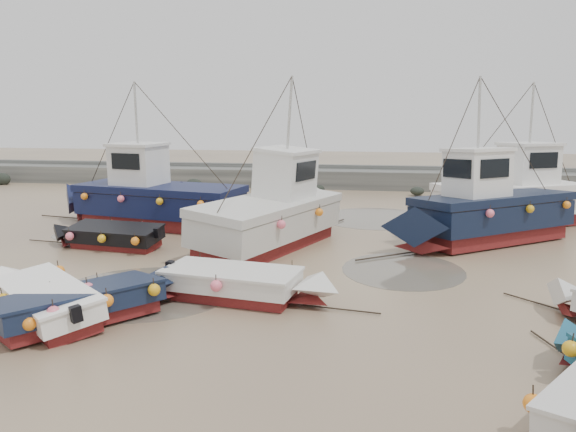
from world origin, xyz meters
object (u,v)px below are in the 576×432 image
(cabin_boat_2, at_px, (482,209))
(person, at_px, (183,223))
(cabin_boat_3, at_px, (522,194))
(dinghy_4, at_px, (107,233))
(cabin_boat_0, at_px, (148,196))
(dinghy_5, at_px, (244,280))
(dinghy_0, at_px, (44,294))
(dinghy_1, at_px, (94,298))
(cabin_boat_1, at_px, (277,211))

(cabin_boat_2, distance_m, person, 12.93)
(cabin_boat_3, xyz_separation_m, person, (-15.07, -2.28, -1.36))
(dinghy_4, distance_m, cabin_boat_2, 14.07)
(cabin_boat_2, bearing_deg, cabin_boat_0, 47.61)
(person, bearing_deg, dinghy_5, 116.06)
(dinghy_4, xyz_separation_m, person, (1.06, 5.04, -0.55))
(dinghy_0, relative_size, dinghy_5, 0.89)
(dinghy_1, relative_size, cabin_boat_0, 0.50)
(cabin_boat_3, bearing_deg, person, -107.53)
(cabin_boat_0, xyz_separation_m, person, (1.25, 0.88, -1.33))
(cabin_boat_2, bearing_deg, dinghy_0, 92.54)
(dinghy_5, distance_m, cabin_boat_1, 6.33)
(dinghy_0, bearing_deg, cabin_boat_0, 50.73)
(cabin_boat_2, relative_size, person, 4.40)
(cabin_boat_1, relative_size, cabin_boat_2, 1.18)
(dinghy_0, distance_m, person, 12.02)
(cabin_boat_0, bearing_deg, person, -42.88)
(dinghy_1, bearing_deg, cabin_boat_3, 86.43)
(dinghy_0, distance_m, dinghy_4, 7.20)
(cabin_boat_2, bearing_deg, person, 43.19)
(dinghy_0, bearing_deg, cabin_boat_1, 12.66)
(dinghy_4, height_order, cabin_boat_2, cabin_boat_2)
(dinghy_5, distance_m, cabin_boat_3, 15.67)
(dinghy_4, bearing_deg, cabin_boat_1, -71.19)
(dinghy_4, xyz_separation_m, cabin_boat_0, (-0.19, 4.15, 0.77))
(cabin_boat_0, xyz_separation_m, cabin_boat_3, (16.31, 3.16, 0.03))
(dinghy_5, height_order, person, dinghy_5)
(cabin_boat_2, height_order, cabin_boat_3, same)
(cabin_boat_2, xyz_separation_m, cabin_boat_3, (2.39, 4.40, 0.00))
(dinghy_4, distance_m, cabin_boat_1, 6.32)
(cabin_boat_3, bearing_deg, cabin_boat_2, -54.62)
(dinghy_0, xyz_separation_m, cabin_boat_0, (-2.12, 11.09, 0.78))
(dinghy_1, height_order, cabin_boat_3, cabin_boat_3)
(dinghy_0, height_order, cabin_boat_1, cabin_boat_1)
(dinghy_4, xyz_separation_m, cabin_boat_2, (13.74, 2.91, 0.80))
(dinghy_0, bearing_deg, dinghy_5, -27.26)
(cabin_boat_1, xyz_separation_m, cabin_boat_2, (7.59, 1.66, 0.02))
(dinghy_5, relative_size, cabin_boat_3, 0.64)
(cabin_boat_3, bearing_deg, dinghy_0, -71.01)
(dinghy_0, height_order, dinghy_5, same)
(dinghy_1, height_order, cabin_boat_2, cabin_boat_2)
(cabin_boat_3, relative_size, person, 4.82)
(cabin_boat_1, relative_size, person, 5.21)
(dinghy_5, xyz_separation_m, cabin_boat_2, (7.25, 7.93, 0.81))
(cabin_boat_2, bearing_deg, dinghy_4, 64.67)
(cabin_boat_0, relative_size, cabin_boat_1, 1.07)
(dinghy_1, bearing_deg, person, 138.74)
(dinghy_5, bearing_deg, person, -142.96)
(dinghy_5, bearing_deg, cabin_boat_3, 150.68)
(cabin_boat_1, bearing_deg, person, 163.87)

